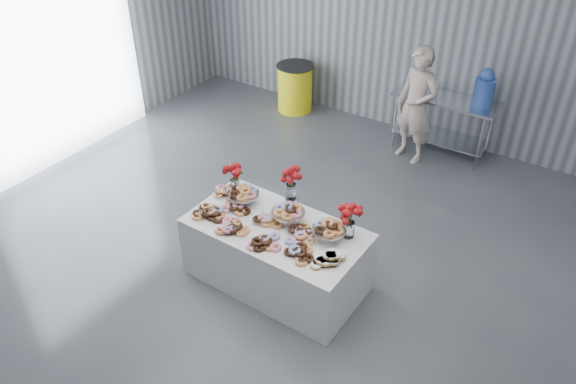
# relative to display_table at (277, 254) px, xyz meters

# --- Properties ---
(ground) EXTENTS (9.00, 9.00, 0.00)m
(ground) POSITION_rel_display_table_xyz_m (-0.23, -0.40, -0.38)
(ground) COLOR #3A3D42
(ground) RESTS_ON ground
(room_walls) EXTENTS (8.04, 9.04, 4.02)m
(room_walls) POSITION_rel_display_table_xyz_m (-0.50, -0.33, 2.26)
(room_walls) COLOR gray
(room_walls) RESTS_ON ground
(display_table) EXTENTS (1.92, 1.04, 0.75)m
(display_table) POSITION_rel_display_table_xyz_m (0.00, 0.00, 0.00)
(display_table) COLOR white
(display_table) RESTS_ON ground
(prep_table) EXTENTS (1.50, 0.60, 0.90)m
(prep_table) POSITION_rel_display_table_xyz_m (0.48, 3.70, 0.24)
(prep_table) COLOR silver
(prep_table) RESTS_ON ground
(donut_mounds) EXTENTS (1.82, 0.84, 0.09)m
(donut_mounds) POSITION_rel_display_table_xyz_m (0.00, -0.05, 0.42)
(donut_mounds) COLOR #E29752
(donut_mounds) RESTS_ON display_table
(cake_stand_left) EXTENTS (0.36, 0.36, 0.17)m
(cake_stand_left) POSITION_rel_display_table_xyz_m (-0.55, 0.16, 0.52)
(cake_stand_left) COLOR silver
(cake_stand_left) RESTS_ON display_table
(cake_stand_mid) EXTENTS (0.36, 0.36, 0.17)m
(cake_stand_mid) POSITION_rel_display_table_xyz_m (0.05, 0.15, 0.52)
(cake_stand_mid) COLOR silver
(cake_stand_mid) RESTS_ON display_table
(cake_stand_right) EXTENTS (0.36, 0.36, 0.17)m
(cake_stand_right) POSITION_rel_display_table_xyz_m (0.55, 0.14, 0.52)
(cake_stand_right) COLOR silver
(cake_stand_right) RESTS_ON display_table
(danish_pile) EXTENTS (0.48, 0.48, 0.11)m
(danish_pile) POSITION_rel_display_table_xyz_m (0.75, -0.17, 0.43)
(danish_pile) COLOR white
(danish_pile) RESTS_ON display_table
(bouquet_left) EXTENTS (0.26, 0.26, 0.42)m
(bouquet_left) POSITION_rel_display_table_xyz_m (-0.74, 0.27, 0.67)
(bouquet_left) COLOR white
(bouquet_left) RESTS_ON display_table
(bouquet_right) EXTENTS (0.26, 0.26, 0.42)m
(bouquet_right) POSITION_rel_display_table_xyz_m (0.71, 0.28, 0.67)
(bouquet_right) COLOR white
(bouquet_right) RESTS_ON display_table
(bouquet_center) EXTENTS (0.26, 0.26, 0.57)m
(bouquet_center) POSITION_rel_display_table_xyz_m (-0.04, 0.35, 0.75)
(bouquet_center) COLOR silver
(bouquet_center) RESTS_ON display_table
(water_jug) EXTENTS (0.28, 0.28, 0.55)m
(water_jug) POSITION_rel_display_table_xyz_m (0.98, 3.70, 0.77)
(water_jug) COLOR #3E6AD4
(water_jug) RESTS_ON prep_table
(drink_bottles) EXTENTS (0.54, 0.08, 0.27)m
(drink_bottles) POSITION_rel_display_table_xyz_m (0.16, 3.60, 0.66)
(drink_bottles) COLOR #268C33
(drink_bottles) RESTS_ON prep_table
(person) EXTENTS (0.71, 0.57, 1.71)m
(person) POSITION_rel_display_table_xyz_m (0.19, 3.29, 0.48)
(person) COLOR #CC8C93
(person) RESTS_ON ground
(trash_barrel) EXTENTS (0.63, 0.63, 0.81)m
(trash_barrel) POSITION_rel_display_table_xyz_m (-2.13, 3.70, 0.03)
(trash_barrel) COLOR yellow
(trash_barrel) RESTS_ON ground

